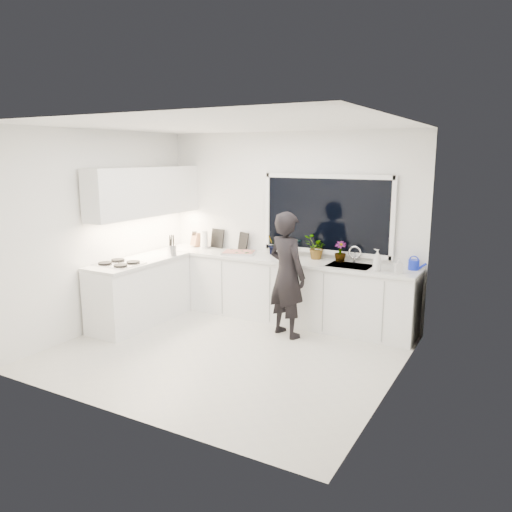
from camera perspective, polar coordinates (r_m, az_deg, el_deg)
The scene contains 25 objects.
floor at distance 6.23m, azimuth -3.46°, elevation -10.99°, with size 4.00×3.50×0.02m, color beige.
wall_back at distance 7.37m, azimuth 3.78°, elevation 3.50°, with size 4.00×0.02×2.70m, color white.
wall_left at distance 7.12m, azimuth -17.39°, elevation 2.73°, with size 0.02×3.50×2.70m, color white.
wall_right at distance 5.07m, azimuth 15.88°, elevation -0.53°, with size 0.02×3.50×2.70m, color white.
ceiling at distance 5.77m, azimuth -3.80°, elevation 14.86°, with size 4.00×3.50×0.02m, color white.
window at distance 7.08m, azimuth 8.09°, elevation 4.72°, with size 1.80×0.02×1.00m, color black.
base_cabinets_back at distance 7.28m, azimuth 2.64°, elevation -3.90°, with size 3.92×0.58×0.88m, color white.
base_cabinets_left at distance 7.32m, azimuth -13.14°, elevation -4.11°, with size 0.58×1.60×0.88m, color white.
countertop_back at distance 7.16m, azimuth 2.64°, elevation -0.37°, with size 3.94×0.62×0.04m, color silver.
countertop_left at distance 7.21m, azimuth -13.30°, elevation -0.59°, with size 0.62×1.60×0.04m, color silver.
upper_cabinets at distance 7.42m, azimuth -12.51°, elevation 7.20°, with size 0.34×2.10×0.70m, color white.
sink at distance 6.79m, azimuth 10.64°, elevation -1.47°, with size 0.58×0.42×0.14m, color silver.
faucet at distance 6.94m, azimuth 11.21°, elevation 0.14°, with size 0.03×0.03×0.22m, color silver.
stovetop at distance 6.97m, azimuth -15.36°, elevation -0.81°, with size 0.56×0.48×0.03m, color black.
person at distance 6.54m, azimuth 3.54°, elevation -2.14°, with size 0.61×0.40×1.66m, color black.
pizza_tray at distance 7.45m, azimuth -1.98°, elevation 0.37°, with size 0.48×0.36×0.03m, color silver.
pizza at distance 7.45m, azimuth -1.98°, elevation 0.50°, with size 0.44×0.32×0.01m, color red.
watering_can at distance 6.72m, azimuth 17.58°, elevation -0.95°, with size 0.14×0.14×0.13m, color #152BCD.
paper_towel_roll at distance 7.92m, azimuth -5.94°, elevation 1.83°, with size 0.11×0.11×0.26m, color white.
knife_block at distance 8.07m, azimuth -6.88°, elevation 1.83°, with size 0.13×0.10×0.22m, color #8D5E41.
utensil_crock at distance 7.37m, azimuth -9.58°, elevation 0.61°, with size 0.13×0.13×0.16m, color #B4B4B8.
picture_frame_large at distance 7.70m, azimuth -1.46°, elevation 1.68°, with size 0.22×0.02×0.28m, color black.
picture_frame_small at distance 7.95m, azimuth -4.43°, elevation 2.03°, with size 0.25×0.02×0.30m, color black.
herb_plants at distance 7.11m, azimuth 6.30°, elevation 0.95°, with size 1.22×0.40×0.34m.
soap_bottles at distance 6.48m, azimuth 14.46°, elevation -0.67°, with size 0.40×0.13×0.28m.
Camera 1 is at (3.11, -4.84, 2.36)m, focal length 35.00 mm.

